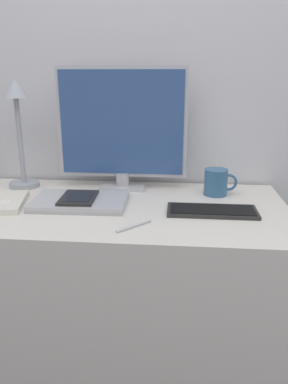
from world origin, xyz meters
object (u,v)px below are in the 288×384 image
object	(u,v)px
keyboard	(212,211)
laptop	(80,201)
desk_lamp	(18,118)
coffee_mug	(216,182)
ereader	(78,198)
pen	(134,226)
monitor	(122,128)
notebook	(2,202)

from	to	relation	value
keyboard	laptop	xyz separation A→B (m)	(-0.46, 0.04, 0.00)
desk_lamp	coffee_mug	size ratio (longest dim) A/B	3.41
laptop	ereader	size ratio (longest dim) A/B	1.97
coffee_mug	pen	bearing A→B (deg)	-128.25
laptop	desk_lamp	distance (m)	0.44
keyboard	pen	xyz separation A→B (m)	(-0.25, -0.15, -0.00)
desk_lamp	laptop	bearing A→B (deg)	-34.86
coffee_mug	pen	distance (m)	0.45
monitor	keyboard	distance (m)	0.49
desk_lamp	notebook	bearing A→B (deg)	-86.90
notebook	pen	size ratio (longest dim) A/B	2.44
laptop	keyboard	bearing A→B (deg)	-5.00
keyboard	ereader	xyz separation A→B (m)	(-0.47, 0.03, 0.02)
keyboard	desk_lamp	distance (m)	0.83
laptop	pen	xyz separation A→B (m)	(0.22, -0.19, -0.01)
laptop	pen	distance (m)	0.29
keyboard	pen	size ratio (longest dim) A/B	2.94
monitor	pen	world-z (taller)	monitor
notebook	desk_lamp	bearing A→B (deg)	93.10
pen	monitor	bearing A→B (deg)	102.95
laptop	ereader	world-z (taller)	ereader
monitor	desk_lamp	world-z (taller)	monitor
laptop	pen	bearing A→B (deg)	-41.30
keyboard	desk_lamp	size ratio (longest dim) A/B	0.70
pen	notebook	bearing A→B (deg)	162.21
desk_lamp	coffee_mug	xyz separation A→B (m)	(0.78, -0.04, -0.23)
desk_lamp	ereader	bearing A→B (deg)	-35.95
laptop	ereader	xyz separation A→B (m)	(-0.00, -0.01, 0.02)
desk_lamp	notebook	xyz separation A→B (m)	(0.01, -0.23, -0.27)
laptop	notebook	size ratio (longest dim) A/B	1.34
ereader	notebook	size ratio (longest dim) A/B	0.68
ereader	pen	world-z (taller)	ereader
monitor	coffee_mug	distance (m)	0.42
monitor	notebook	size ratio (longest dim) A/B	2.04
ereader	laptop	bearing A→B (deg)	56.91
pen	coffee_mug	bearing A→B (deg)	51.75
laptop	desk_lamp	xyz separation A→B (m)	(-0.29, 0.20, 0.27)
notebook	monitor	bearing A→B (deg)	32.56
monitor	desk_lamp	bearing A→B (deg)	-177.13
keyboard	pen	distance (m)	0.29
ereader	notebook	world-z (taller)	ereader
laptop	monitor	bearing A→B (deg)	61.00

